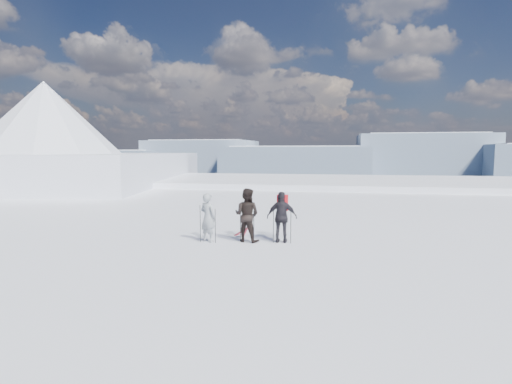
# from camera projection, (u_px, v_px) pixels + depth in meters

# --- Properties ---
(lake_basin) EXTENTS (820.00, 820.00, 71.62)m
(lake_basin) POSITION_uv_depth(u_px,v_px,m) (325.00, 248.00, 40.42)
(lake_basin) COLOR white
(lake_basin) RESTS_ON ground
(far_mountain_range) EXTENTS (770.00, 110.00, 53.00)m
(far_mountain_range) POSITION_uv_depth(u_px,v_px,m) (358.00, 161.00, 450.03)
(far_mountain_range) COLOR slate
(far_mountain_range) RESTS_ON ground
(near_ridge) EXTENTS (31.37, 35.68, 25.62)m
(near_ridge) POSITION_uv_depth(u_px,v_px,m) (83.00, 213.00, 44.31)
(near_ridge) COLOR white
(near_ridge) RESTS_ON ground
(skier_grey) EXTENTS (0.76, 0.65, 1.76)m
(skier_grey) POSITION_uv_depth(u_px,v_px,m) (208.00, 218.00, 14.28)
(skier_grey) COLOR gray
(skier_grey) RESTS_ON ground
(skier_dark) EXTENTS (1.07, 0.91, 1.93)m
(skier_dark) POSITION_uv_depth(u_px,v_px,m) (247.00, 215.00, 14.29)
(skier_dark) COLOR black
(skier_dark) RESTS_ON ground
(skier_pack) EXTENTS (1.09, 0.49, 1.82)m
(skier_pack) POSITION_uv_depth(u_px,v_px,m) (282.00, 217.00, 14.14)
(skier_pack) COLOR black
(skier_pack) RESTS_ON ground
(backpack) EXTENTS (0.40, 0.24, 0.56)m
(backpack) POSITION_uv_depth(u_px,v_px,m) (283.00, 183.00, 14.26)
(backpack) COLOR red
(backpack) RESTS_ON skier_pack
(ski_poles) EXTENTS (3.22, 0.43, 1.34)m
(ski_poles) POSITION_uv_depth(u_px,v_px,m) (245.00, 225.00, 14.16)
(ski_poles) COLOR black
(ski_poles) RESTS_ON ground
(skis_loose) EXTENTS (0.41, 1.70, 0.03)m
(skis_loose) POSITION_uv_depth(u_px,v_px,m) (244.00, 231.00, 16.13)
(skis_loose) COLOR black
(skis_loose) RESTS_ON ground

